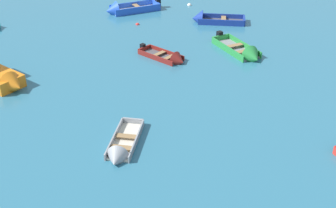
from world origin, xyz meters
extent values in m
cube|color=beige|center=(-0.94, 40.76, 0.07)|extent=(3.89, 2.47, 0.13)
cube|color=blue|center=(-0.70, 40.07, 0.27)|extent=(3.63, 1.33, 0.54)
cube|color=blue|center=(-1.18, 41.44, 0.27)|extent=(3.63, 1.33, 0.54)
cube|color=blue|center=(0.86, 41.38, 0.27)|extent=(0.60, 1.38, 0.54)
cone|color=blue|center=(-2.82, 40.11, 0.29)|extent=(1.28, 1.59, 1.38)
cube|color=#937047|center=(-0.75, 40.82, 0.37)|extent=(0.80, 1.35, 0.03)
cube|color=black|center=(1.01, 41.43, 0.45)|extent=(0.46, 0.47, 0.75)
cube|color=#4C4C51|center=(0.24, 31.29, 0.04)|extent=(2.64, 2.75, 0.08)
cube|color=maroon|center=(0.65, 31.66, 0.16)|extent=(2.01, 2.18, 0.31)
cube|color=maroon|center=(-0.17, 30.92, 0.16)|extent=(2.01, 2.18, 0.31)
cube|color=maroon|center=(-0.74, 32.36, 0.16)|extent=(0.88, 0.82, 0.31)
cone|color=maroon|center=(1.26, 30.18, 0.17)|extent=(1.23, 1.21, 1.06)
cube|color=#937047|center=(0.14, 31.40, 0.22)|extent=(0.93, 0.89, 0.03)
cube|color=#937047|center=(0.71, 30.78, 0.22)|extent=(0.93, 0.89, 0.03)
cube|color=black|center=(-0.82, 32.45, 0.27)|extent=(0.39, 0.39, 0.44)
cone|color=orange|center=(-8.00, 27.56, 0.39)|extent=(1.61, 1.62, 1.34)
cube|color=beige|center=(-2.25, 22.13, 0.04)|extent=(1.71, 3.06, 0.08)
cube|color=gray|center=(-1.76, 21.99, 0.16)|extent=(0.88, 2.93, 0.32)
cube|color=gray|center=(-2.75, 22.27, 0.16)|extent=(0.88, 2.93, 0.32)
cube|color=gray|center=(-1.84, 23.59, 0.16)|extent=(1.00, 0.37, 0.32)
cone|color=gray|center=(-2.68, 20.61, 0.18)|extent=(1.13, 0.93, 0.98)
cube|color=#937047|center=(-2.21, 22.29, 0.22)|extent=(0.97, 0.55, 0.03)
cube|color=#937047|center=(-2.45, 21.44, 0.22)|extent=(0.97, 0.55, 0.03)
cube|color=#4C4C51|center=(5.40, 37.25, 0.06)|extent=(3.50, 2.00, 0.11)
cube|color=navy|center=(5.25, 36.57, 0.22)|extent=(3.36, 0.85, 0.45)
cube|color=navy|center=(5.56, 37.92, 0.22)|extent=(3.36, 0.85, 0.45)
cube|color=navy|center=(7.07, 36.86, 0.22)|extent=(0.44, 1.36, 0.45)
cone|color=navy|center=(3.66, 37.65, 0.25)|extent=(1.06, 1.47, 1.33)
cube|color=#937047|center=(5.58, 37.21, 0.31)|extent=(0.63, 1.29, 0.03)
cube|color=gray|center=(5.20, 31.85, 0.05)|extent=(2.40, 3.72, 0.10)
cube|color=#288C3D|center=(5.83, 32.08, 0.21)|extent=(1.36, 3.46, 0.41)
cube|color=#288C3D|center=(4.57, 31.62, 0.21)|extent=(1.36, 3.46, 0.41)
cube|color=#288C3D|center=(4.56, 33.56, 0.21)|extent=(1.28, 0.59, 0.41)
cone|color=#288C3D|center=(5.87, 30.07, 0.23)|extent=(1.50, 1.23, 1.29)
cube|color=#937047|center=(5.14, 32.03, 0.29)|extent=(1.26, 0.78, 0.03)
cube|color=#937047|center=(5.51, 31.03, 0.29)|extent=(1.26, 0.78, 0.03)
cube|color=black|center=(4.51, 33.71, 0.35)|extent=(0.44, 0.44, 0.58)
sphere|color=red|center=(-0.91, 37.47, 0.00)|extent=(0.29, 0.29, 0.29)
sphere|color=silver|center=(3.67, 41.73, 0.00)|extent=(0.36, 0.36, 0.36)
camera|label=1|loc=(-2.20, 5.50, 11.42)|focal=47.79mm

